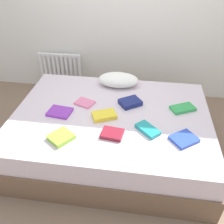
{
  "coord_description": "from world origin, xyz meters",
  "views": [
    {
      "loc": [
        0.29,
        -1.97,
        1.95
      ],
      "look_at": [
        0.0,
        0.05,
        0.48
      ],
      "focal_mm": 39.44,
      "sensor_mm": 36.0,
      "label": 1
    }
  ],
  "objects_px": {
    "textbook_navy": "(130,102)",
    "textbook_green": "(183,108)",
    "bed": "(111,132)",
    "textbook_purple": "(60,112)",
    "textbook_maroon": "(112,134)",
    "pillow": "(118,80)",
    "textbook_pink": "(85,103)",
    "textbook_blue": "(184,139)",
    "textbook_teal": "(148,129)",
    "radiator": "(61,69)",
    "textbook_yellow": "(104,115)",
    "textbook_lime": "(61,137)"
  },
  "relations": [
    {
      "from": "textbook_yellow",
      "to": "textbook_teal",
      "type": "distance_m",
      "value": 0.45
    },
    {
      "from": "textbook_navy",
      "to": "radiator",
      "type": "bearing_deg",
      "value": 103.03
    },
    {
      "from": "pillow",
      "to": "bed",
      "type": "bearing_deg",
      "value": -89.92
    },
    {
      "from": "textbook_yellow",
      "to": "textbook_maroon",
      "type": "height_order",
      "value": "textbook_yellow"
    },
    {
      "from": "textbook_lime",
      "to": "textbook_purple",
      "type": "bearing_deg",
      "value": 56.3
    },
    {
      "from": "textbook_lime",
      "to": "textbook_purple",
      "type": "xyz_separation_m",
      "value": [
        -0.13,
        0.37,
        -0.01
      ]
    },
    {
      "from": "textbook_lime",
      "to": "textbook_navy",
      "type": "xyz_separation_m",
      "value": [
        0.55,
        0.63,
        0.01
      ]
    },
    {
      "from": "textbook_pink",
      "to": "textbook_green",
      "type": "xyz_separation_m",
      "value": [
        1.02,
        0.04,
        0.0
      ]
    },
    {
      "from": "textbook_purple",
      "to": "textbook_maroon",
      "type": "height_order",
      "value": "textbook_maroon"
    },
    {
      "from": "textbook_pink",
      "to": "textbook_maroon",
      "type": "xyz_separation_m",
      "value": [
        0.36,
        -0.46,
        0.01
      ]
    },
    {
      "from": "textbook_lime",
      "to": "textbook_green",
      "type": "relative_size",
      "value": 0.79
    },
    {
      "from": "pillow",
      "to": "textbook_pink",
      "type": "distance_m",
      "value": 0.54
    },
    {
      "from": "textbook_purple",
      "to": "textbook_blue",
      "type": "relative_size",
      "value": 1.05
    },
    {
      "from": "pillow",
      "to": "textbook_teal",
      "type": "height_order",
      "value": "pillow"
    },
    {
      "from": "radiator",
      "to": "textbook_pink",
      "type": "xyz_separation_m",
      "value": [
        0.63,
        -1.07,
        0.17
      ]
    },
    {
      "from": "textbook_yellow",
      "to": "textbook_maroon",
      "type": "bearing_deg",
      "value": -89.43
    },
    {
      "from": "textbook_yellow",
      "to": "textbook_green",
      "type": "height_order",
      "value": "textbook_yellow"
    },
    {
      "from": "textbook_pink",
      "to": "textbook_purple",
      "type": "bearing_deg",
      "value": -114.25
    },
    {
      "from": "radiator",
      "to": "textbook_purple",
      "type": "relative_size",
      "value": 2.78
    },
    {
      "from": "textbook_yellow",
      "to": "textbook_maroon",
      "type": "distance_m",
      "value": 0.28
    },
    {
      "from": "textbook_green",
      "to": "textbook_maroon",
      "type": "bearing_deg",
      "value": -169.88
    },
    {
      "from": "radiator",
      "to": "textbook_lime",
      "type": "distance_m",
      "value": 1.74
    },
    {
      "from": "textbook_teal",
      "to": "textbook_navy",
      "type": "height_order",
      "value": "textbook_navy"
    },
    {
      "from": "textbook_pink",
      "to": "textbook_green",
      "type": "relative_size",
      "value": 0.78
    },
    {
      "from": "textbook_teal",
      "to": "textbook_green",
      "type": "relative_size",
      "value": 0.94
    },
    {
      "from": "radiator",
      "to": "textbook_green",
      "type": "relative_size",
      "value": 2.6
    },
    {
      "from": "textbook_pink",
      "to": "textbook_teal",
      "type": "distance_m",
      "value": 0.76
    },
    {
      "from": "textbook_navy",
      "to": "textbook_green",
      "type": "height_order",
      "value": "textbook_navy"
    },
    {
      "from": "textbook_teal",
      "to": "textbook_blue",
      "type": "relative_size",
      "value": 1.05
    },
    {
      "from": "pillow",
      "to": "textbook_blue",
      "type": "distance_m",
      "value": 1.11
    },
    {
      "from": "bed",
      "to": "textbook_blue",
      "type": "relative_size",
      "value": 9.27
    },
    {
      "from": "textbook_lime",
      "to": "textbook_green",
      "type": "height_order",
      "value": "textbook_lime"
    },
    {
      "from": "pillow",
      "to": "textbook_maroon",
      "type": "relative_size",
      "value": 2.45
    },
    {
      "from": "bed",
      "to": "textbook_green",
      "type": "xyz_separation_m",
      "value": [
        0.71,
        0.17,
        0.27
      ]
    },
    {
      "from": "pillow",
      "to": "textbook_teal",
      "type": "xyz_separation_m",
      "value": [
        0.37,
        -0.79,
        -0.06
      ]
    },
    {
      "from": "textbook_purple",
      "to": "textbook_pink",
      "type": "distance_m",
      "value": 0.29
    },
    {
      "from": "bed",
      "to": "textbook_yellow",
      "type": "height_order",
      "value": "textbook_yellow"
    },
    {
      "from": "bed",
      "to": "textbook_purple",
      "type": "xyz_separation_m",
      "value": [
        -0.51,
        -0.07,
        0.27
      ]
    },
    {
      "from": "radiator",
      "to": "textbook_teal",
      "type": "xyz_separation_m",
      "value": [
        1.3,
        -1.42,
        0.18
      ]
    },
    {
      "from": "textbook_pink",
      "to": "textbook_maroon",
      "type": "relative_size",
      "value": 0.98
    },
    {
      "from": "radiator",
      "to": "textbook_lime",
      "type": "bearing_deg",
      "value": -71.22
    },
    {
      "from": "textbook_maroon",
      "to": "textbook_blue",
      "type": "xyz_separation_m",
      "value": [
        0.63,
        0.03,
        -0.0
      ]
    },
    {
      "from": "bed",
      "to": "textbook_pink",
      "type": "height_order",
      "value": "textbook_pink"
    },
    {
      "from": "pillow",
      "to": "textbook_pink",
      "type": "xyz_separation_m",
      "value": [
        -0.3,
        -0.44,
        -0.06
      ]
    },
    {
      "from": "bed",
      "to": "textbook_teal",
      "type": "distance_m",
      "value": 0.51
    },
    {
      "from": "textbook_purple",
      "to": "textbook_teal",
      "type": "relative_size",
      "value": 1.0
    },
    {
      "from": "textbook_maroon",
      "to": "textbook_teal",
      "type": "distance_m",
      "value": 0.33
    },
    {
      "from": "radiator",
      "to": "textbook_maroon",
      "type": "xyz_separation_m",
      "value": [
        0.99,
        -1.53,
        0.18
      ]
    },
    {
      "from": "textbook_maroon",
      "to": "radiator",
      "type": "bearing_deg",
      "value": 130.3
    },
    {
      "from": "textbook_purple",
      "to": "textbook_navy",
      "type": "bearing_deg",
      "value": 28.09
    }
  ]
}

